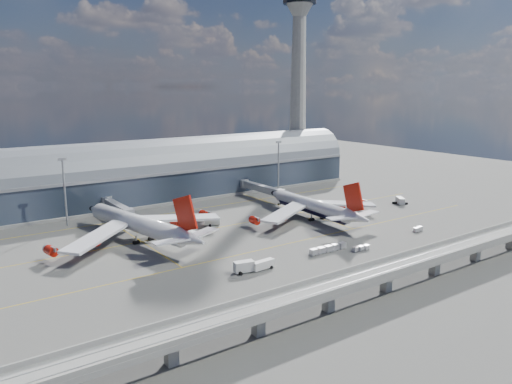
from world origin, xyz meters
TOP-DOWN VIEW (x-y plane):
  - ground at (0.00, 0.00)m, footprint 500.00×500.00m
  - taxi_lines at (0.00, 22.11)m, footprint 200.00×80.12m
  - terminal at (0.00, 77.99)m, footprint 200.00×30.00m
  - control_tower at (85.00, 83.00)m, footprint 19.00×19.00m
  - guideway at (-0.00, -55.00)m, footprint 220.00×8.50m
  - floodlight_mast_left at (-50.00, 55.00)m, footprint 3.00×0.70m
  - floodlight_mast_right at (50.00, 55.00)m, footprint 3.00×0.70m
  - airliner_left at (-34.76, 20.91)m, footprint 62.61×65.93m
  - airliner_right at (32.40, 9.02)m, footprint 56.73×59.30m
  - jet_bridge_left at (-31.68, 53.12)m, footprint 4.40×28.00m
  - jet_bridge_right at (35.98, 51.18)m, footprint 4.40×32.00m
  - service_truck_0 at (-18.96, 12.67)m, footprint 3.08×6.46m
  - service_truck_1 at (-22.54, -23.41)m, footprint 6.05×3.67m
  - service_truck_2 at (-16.64, -24.40)m, footprint 7.25×2.60m
  - service_truck_3 at (80.54, 5.91)m, footprint 5.52×6.60m
  - service_truck_4 at (-3.73, 34.15)m, footprint 3.81×5.15m
  - service_truck_5 at (-5.24, 23.96)m, footprint 6.04×4.94m
  - cargo_train_0 at (18.50, -28.98)m, footprint 6.74×2.18m
  - cargo_train_1 at (9.13, -23.86)m, footprint 14.67×2.26m
  - cargo_train_2 at (51.40, -25.71)m, footprint 4.74×2.18m

SIDE VIEW (x-z plane):
  - ground at x=0.00m, z-range 0.00..0.00m
  - taxi_lines at x=0.00m, z-range 0.00..0.01m
  - cargo_train_0 at x=18.50m, z-range 0.03..1.51m
  - cargo_train_2 at x=51.40m, z-range 0.03..1.58m
  - cargo_train_1 at x=9.13m, z-range 0.04..1.98m
  - service_truck_0 at x=-18.96m, z-range 0.04..2.61m
  - service_truck_2 at x=-16.64m, z-range 0.05..2.64m
  - service_truck_4 at x=-3.73m, z-range 0.01..2.73m
  - service_truck_5 at x=-5.24m, z-range 0.03..2.81m
  - service_truck_3 at x=80.54m, z-range 0.04..3.09m
  - service_truck_1 at x=-22.54m, z-range 0.01..3.29m
  - airliner_right at x=32.40m, z-range -4.53..14.29m
  - jet_bridge_left at x=-31.68m, z-range 1.55..8.80m
  - jet_bridge_right at x=35.98m, z-range 1.56..8.81m
  - guideway at x=0.00m, z-range 1.69..8.89m
  - airliner_left at x=-34.76m, z-range -4.33..15.86m
  - terminal at x=0.00m, z-range -2.66..25.34m
  - floodlight_mast_left at x=-50.00m, z-range 0.78..26.48m
  - floodlight_mast_right at x=50.00m, z-range 0.78..26.48m
  - control_tower at x=85.00m, z-range 0.14..103.14m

